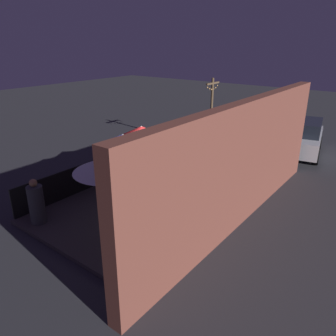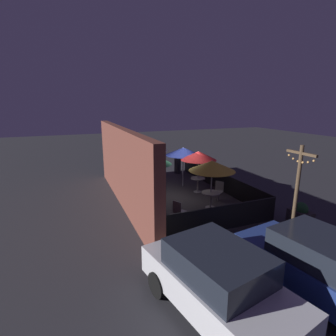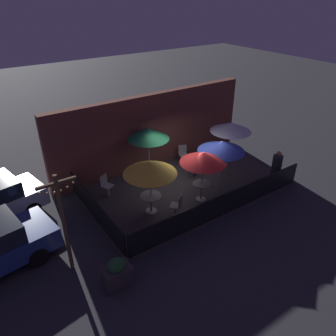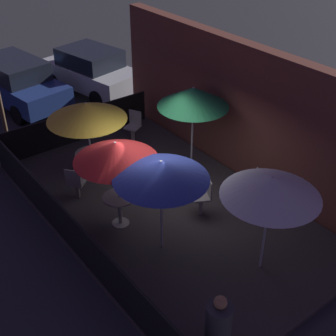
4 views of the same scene
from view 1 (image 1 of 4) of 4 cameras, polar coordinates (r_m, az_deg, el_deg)
The scene contains 21 objects.
ground_plane at distance 11.33m, azimuth -0.34°, elevation -4.86°, with size 60.00×60.00×0.00m, color #2D2D33.
patio_deck at distance 11.30m, azimuth -0.34°, elevation -4.58°, with size 8.46×4.93×0.12m.
building_wall at distance 9.34m, azimuth 12.82°, elevation 0.64°, with size 10.06×0.36×3.56m.
fence_front at distance 12.60m, azimuth -9.07°, elevation 0.60°, with size 8.26×0.05×0.95m.
fence_side_left at distance 14.40m, azimuth 9.93°, elevation 3.19°, with size 0.05×4.73×0.95m.
patio_umbrella_0 at distance 12.70m, azimuth 3.35°, elevation 7.76°, with size 1.98×1.98×2.13m.
patio_umbrella_1 at distance 11.37m, azimuth -4.64°, elevation 6.20°, with size 1.82×1.82×2.14m.
patio_umbrella_2 at distance 10.41m, azimuth 9.65°, elevation 5.73°, with size 1.81×1.81×2.39m.
patio_umbrella_3 at distance 10.34m, azimuth -7.84°, elevation 4.72°, with size 1.94×1.94×2.17m.
patio_umbrella_4 at distance 8.36m, azimuth -10.08°, elevation 0.78°, with size 1.89×1.89×2.20m.
dining_table_0 at distance 13.07m, azimuth 3.22°, elevation 2.04°, with size 0.81×0.81×0.72m.
dining_table_1 at distance 11.79m, azimuth -4.45°, elevation -0.07°, with size 0.73×0.73×0.76m.
patio_chair_0 at distance 12.98m, azimuth 12.71°, elevation 1.16°, with size 0.53×0.53×0.94m.
patio_chair_1 at distance 9.24m, azimuth 4.17°, elevation -7.09°, with size 0.53×0.53×0.90m.
patio_chair_2 at distance 13.06m, azimuth -1.33°, elevation 1.70°, with size 0.56×0.56×0.91m.
patio_chair_3 at distance 10.16m, azimuth -0.33°, elevation -4.00°, with size 0.54×0.54×0.96m.
patron_0 at distance 9.98m, azimuth -21.93°, elevation -5.78°, with size 0.47×0.47×1.34m.
planter_box at distance 16.50m, azimuth 1.58°, elevation 5.27°, with size 0.82×0.58×0.99m.
light_post at distance 16.16m, azimuth 7.58°, elevation 10.12°, with size 1.10×0.12×3.38m.
parked_car_0 at distance 17.83m, azimuth 14.76°, elevation 7.15°, with size 4.62×2.35×1.62m.
parked_car_1 at distance 16.41m, azimuth 22.16°, elevation 5.07°, with size 4.08×2.42×1.62m.
Camera 1 is at (8.02, 6.24, 5.00)m, focal length 35.00 mm.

